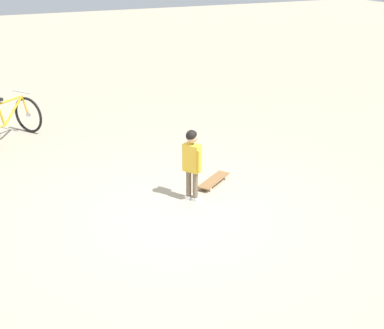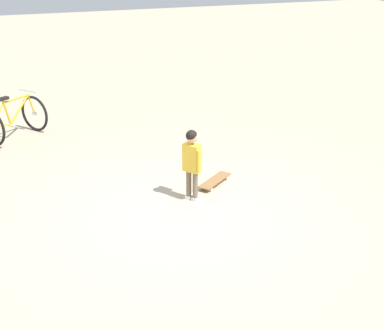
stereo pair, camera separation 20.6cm
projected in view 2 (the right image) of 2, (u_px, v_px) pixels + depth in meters
The scene contains 4 objects.
ground_plane at pixel (179, 213), 7.10m from camera, with size 50.00×50.00×0.00m, color tan.
child_person at pixel (192, 157), 7.24m from camera, with size 0.41×0.26×1.06m.
skateboard at pixel (215, 181), 7.97m from camera, with size 0.56×0.70×0.07m.
bicycle_mid at pixel (14, 119), 9.79m from camera, with size 1.19×1.28×0.85m.
Camera 2 is at (-5.85, 2.35, 3.34)m, focal length 48.69 mm.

